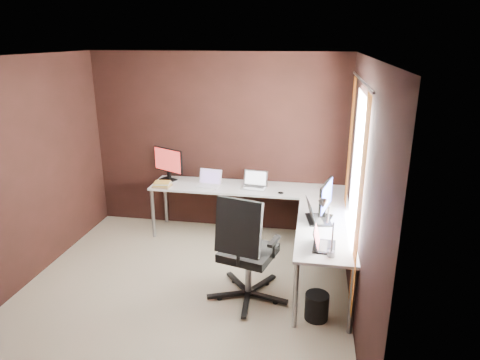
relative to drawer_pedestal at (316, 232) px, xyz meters
name	(u,v)px	position (x,y,z in m)	size (l,w,h in m)	color
room	(213,182)	(-1.09, -1.08, 0.98)	(3.60, 3.60, 2.50)	tan
desk	(271,205)	(-0.59, -0.11, 0.38)	(2.65, 2.25, 0.73)	white
drawer_pedestal	(316,232)	(0.00, 0.00, 0.00)	(0.42, 0.50, 0.60)	white
monitor_left	(168,162)	(-2.11, 0.46, 0.69)	(0.48, 0.27, 0.46)	black
monitor_right	(326,198)	(0.07, -0.54, 0.67)	(0.18, 0.51, 0.43)	black
laptop_white	(209,182)	(-1.48, 0.32, 0.48)	(0.35, 0.27, 0.22)	white
laptop_silver	(254,184)	(-0.86, 0.35, 0.48)	(0.36, 0.27, 0.22)	silver
laptop_black_big	(315,216)	(-0.03, -0.63, 0.48)	(0.31, 0.39, 0.24)	black
laptop_black_small	(321,243)	(0.03, -1.27, 0.48)	(0.23, 0.32, 0.20)	black
book_stack	(162,184)	(-2.10, 0.15, 0.47)	(0.24, 0.20, 0.07)	#A48258
mouse_left	(168,185)	(-2.04, 0.20, 0.45)	(0.09, 0.06, 0.04)	black
mouse_corner	(281,193)	(-0.49, 0.15, 0.45)	(0.08, 0.05, 0.03)	black
desk_lamp	(326,220)	(0.05, -1.38, 0.76)	(0.18, 0.21, 0.53)	slate
office_chair	(247,269)	(-0.72, -1.17, 0.05)	(0.67, 0.70, 1.20)	black
wastebasket	(317,306)	(0.02, -1.39, -0.16)	(0.24, 0.24, 0.27)	black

